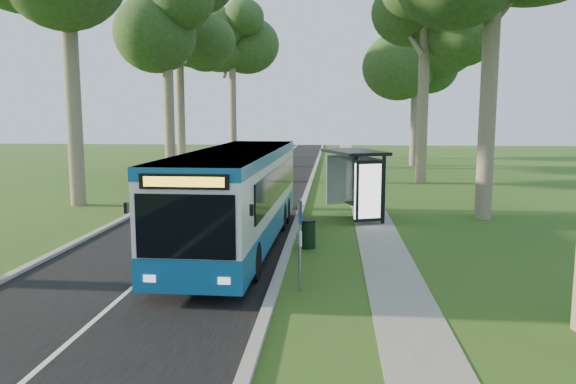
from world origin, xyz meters
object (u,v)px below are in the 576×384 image
(bus, at_px, (238,197))
(bus_shelter, at_px, (358,172))
(car_silver, at_px, (203,160))
(car_white, at_px, (185,166))
(litter_bin, at_px, (308,234))
(bus_stop_sign, at_px, (300,233))

(bus, xyz_separation_m, bus_shelter, (4.02, 4.85, 0.36))
(bus, relative_size, car_silver, 2.86)
(bus_shelter, distance_m, car_silver, 23.17)
(car_white, xyz_separation_m, car_silver, (-0.24, 6.28, -0.13))
(bus_shelter, bearing_deg, car_silver, 97.92)
(car_white, relative_size, car_silver, 1.15)
(bus_shelter, xyz_separation_m, car_white, (-10.77, 14.07, -1.17))
(bus_shelter, relative_size, litter_bin, 4.02)
(bus_stop_sign, height_order, car_white, bus_stop_sign)
(litter_bin, height_order, car_silver, car_silver)
(bus_shelter, bearing_deg, bus_stop_sign, -121.48)
(bus, xyz_separation_m, car_white, (-6.75, 18.92, -0.81))
(bus_shelter, xyz_separation_m, car_silver, (-11.01, 20.34, -1.29))
(litter_bin, height_order, car_white, car_white)
(bus, bearing_deg, bus_stop_sign, -61.19)
(car_white, bearing_deg, bus, -68.49)
(litter_bin, bearing_deg, car_white, 115.52)
(car_silver, bearing_deg, litter_bin, -80.81)
(bus_stop_sign, distance_m, car_white, 24.90)
(bus_shelter, height_order, car_silver, bus_shelter)
(bus, relative_size, litter_bin, 12.99)
(bus_shelter, distance_m, litter_bin, 5.31)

